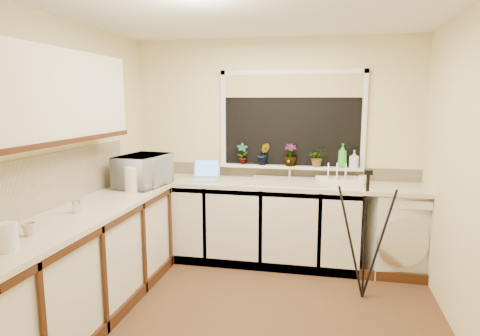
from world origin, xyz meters
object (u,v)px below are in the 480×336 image
at_px(plant_c, 290,155).
at_px(soap_bottle_green, 342,156).
at_px(washing_machine, 398,231).
at_px(cup_left, 29,229).
at_px(dish_rack, 339,182).
at_px(tripod, 365,235).
at_px(microwave, 143,171).
at_px(soap_bottle_clear, 354,159).
at_px(cup_back, 363,180).
at_px(plant_d, 317,157).
at_px(glass_jug, 8,237).
at_px(kettle, 133,179).
at_px(laptop, 206,174).
at_px(plant_b, 264,154).
at_px(steel_jar, 77,207).
at_px(plant_a, 242,154).

relative_size(plant_c, soap_bottle_green, 0.95).
xyz_separation_m(washing_machine, cup_left, (-2.64, -2.14, 0.52)).
distance_m(dish_rack, cup_left, 2.91).
height_order(tripod, microwave, microwave).
height_order(plant_c, soap_bottle_clear, plant_c).
bearing_deg(dish_rack, cup_back, 5.08).
distance_m(plant_c, cup_back, 0.82).
relative_size(washing_machine, plant_d, 4.19).
relative_size(glass_jug, plant_d, 0.83).
relative_size(kettle, soap_bottle_green, 0.88).
bearing_deg(glass_jug, plant_d, 56.37).
height_order(tripod, glass_jug, tripod).
relative_size(laptop, glass_jug, 1.87).
xyz_separation_m(kettle, plant_b, (1.14, 0.91, 0.16)).
relative_size(plant_d, soap_bottle_green, 0.78).
distance_m(soap_bottle_green, cup_back, 0.35).
relative_size(microwave, cup_left, 6.45).
relative_size(microwave, plant_b, 2.32).
height_order(glass_jug, plant_d, plant_d).
distance_m(plant_d, soap_bottle_clear, 0.39).
bearing_deg(plant_b, glass_jug, -113.58).
xyz_separation_m(plant_b, cup_back, (1.08, -0.14, -0.23)).
bearing_deg(glass_jug, plant_b, 66.42).
relative_size(microwave, soap_bottle_green, 2.22).
bearing_deg(kettle, plant_c, 32.45).
height_order(dish_rack, microwave, microwave).
bearing_deg(kettle, plant_d, 28.00).
bearing_deg(soap_bottle_green, kettle, -155.34).
height_order(glass_jug, plant_c, plant_c).
xyz_separation_m(washing_machine, soap_bottle_clear, (-0.46, 0.17, 0.72)).
bearing_deg(plant_b, dish_rack, -14.08).
bearing_deg(cup_back, plant_b, 172.79).
relative_size(laptop, dish_rack, 0.72).
relative_size(kettle, glass_jug, 1.36).
height_order(plant_c, cup_left, plant_c).
height_order(plant_d, cup_back, plant_d).
distance_m(tripod, glass_jug, 2.79).
height_order(steel_jar, cup_back, steel_jar).
xyz_separation_m(laptop, soap_bottle_clear, (1.59, 0.23, 0.19)).
bearing_deg(kettle, laptop, 52.70).
bearing_deg(cup_back, plant_c, 170.11).
bearing_deg(plant_b, tripod, -39.75).
bearing_deg(glass_jug, washing_machine, 43.21).
bearing_deg(tripod, plant_a, 121.07).
bearing_deg(soap_bottle_green, microwave, -161.19).
bearing_deg(plant_b, plant_d, 0.63).
bearing_deg(washing_machine, plant_c, 162.08).
relative_size(plant_c, plant_d, 1.22).
distance_m(kettle, tripod, 2.23).
distance_m(laptop, plant_d, 1.24).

